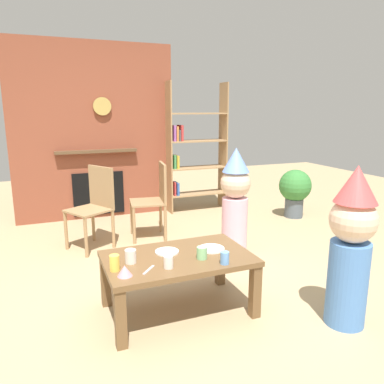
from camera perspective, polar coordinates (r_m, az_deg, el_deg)
ground_plane at (r=3.33m, az=0.19°, el=-14.50°), size 12.00×12.00×0.00m
brick_fireplace_feature at (r=5.40m, az=-14.67°, el=8.74°), size 2.20×0.28×2.40m
bookshelf at (r=5.59m, az=0.12°, el=6.22°), size 0.90×0.28×1.90m
coffee_table at (r=2.85m, az=-2.14°, el=-11.01°), size 1.09×0.67×0.45m
paper_cup_near_left at (r=2.61m, az=-3.62°, el=-10.61°), size 0.07×0.07×0.09m
paper_cup_near_right at (r=2.72m, az=-9.37°, el=-9.67°), size 0.08×0.08×0.10m
paper_cup_center at (r=2.68m, az=5.02°, el=-9.99°), size 0.06×0.06×0.09m
paper_cup_far_left at (r=2.61m, az=-11.74°, el=-10.56°), size 0.07×0.07×0.11m
paper_cup_far_right at (r=2.75m, az=1.51°, el=-9.27°), size 0.08×0.08×0.09m
paper_plate_front at (r=2.89m, az=-3.84°, el=-9.08°), size 0.18×0.18×0.01m
paper_plate_rear at (r=2.94m, az=2.96°, el=-8.63°), size 0.21×0.21×0.01m
birthday_cake_slice at (r=2.53m, az=-10.25°, el=-11.74°), size 0.10×0.10×0.07m
table_fork at (r=2.60m, az=-6.63°, el=-11.72°), size 0.11×0.12×0.01m
child_with_cone_hat at (r=2.83m, az=23.12°, el=-7.21°), size 0.32×0.32×1.15m
child_in_pink at (r=3.93m, az=6.59°, el=-1.01°), size 0.31×0.31×1.13m
dining_chair_left at (r=4.25m, az=-14.57°, el=-1.53°), size 0.54×0.54×0.90m
dining_chair_middle at (r=4.44m, az=-5.64°, el=-0.59°), size 0.46×0.46×0.90m
potted_plant_tall at (r=5.48m, az=15.44°, el=0.43°), size 0.45×0.45×0.68m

